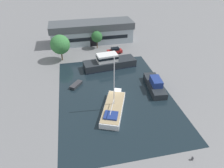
% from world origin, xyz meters
% --- Properties ---
extents(ground_plane, '(440.00, 440.00, 0.00)m').
position_xyz_m(ground_plane, '(0.00, 0.00, 0.00)').
color(ground_plane, slate).
extents(water_canal, '(22.85, 32.65, 0.01)m').
position_xyz_m(water_canal, '(0.00, 0.00, 0.00)').
color(water_canal, black).
rests_on(water_canal, ground).
extents(warehouse_building, '(26.58, 8.56, 6.53)m').
position_xyz_m(warehouse_building, '(-0.88, 30.23, 3.31)').
color(warehouse_building, '#99A8B2').
rests_on(warehouse_building, ground).
extents(quay_tree_near_building, '(3.35, 3.35, 5.30)m').
position_xyz_m(quay_tree_near_building, '(-0.04, 24.70, 3.62)').
color(quay_tree_near_building, brown).
rests_on(quay_tree_near_building, ground).
extents(quay_tree_by_water, '(5.14, 5.14, 7.15)m').
position_xyz_m(quay_tree_by_water, '(-10.67, 18.45, 4.57)').
color(quay_tree_by_water, brown).
rests_on(quay_tree_by_water, ground).
extents(parked_car, '(4.48, 2.06, 1.78)m').
position_xyz_m(parked_car, '(4.42, 19.67, 0.88)').
color(parked_car, maroon).
rests_on(parked_car, ground).
extents(sailboat_moored, '(6.66, 11.05, 10.91)m').
position_xyz_m(sailboat_moored, '(-1.28, -5.01, 0.66)').
color(sailboat_moored, white).
rests_on(sailboat_moored, water_canal).
extents(motor_cruiser, '(13.83, 5.63, 3.72)m').
position_xyz_m(motor_cruiser, '(1.20, 11.91, 1.36)').
color(motor_cruiser, '#23282D').
rests_on(motor_cruiser, water_canal).
extents(small_dinghy, '(3.09, 3.44, 0.68)m').
position_xyz_m(small_dinghy, '(-7.68, 4.71, 0.35)').
color(small_dinghy, '#23282D').
rests_on(small_dinghy, water_canal).
extents(cabin_boat, '(3.67, 9.20, 2.75)m').
position_xyz_m(cabin_boat, '(9.08, 0.32, 0.99)').
color(cabin_boat, '#23282D').
rests_on(cabin_boat, water_canal).
extents(mooring_bollard, '(0.33, 0.33, 0.62)m').
position_xyz_m(mooring_bollard, '(7.62, -17.77, 0.33)').
color(mooring_bollard, '#47474C').
rests_on(mooring_bollard, ground).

